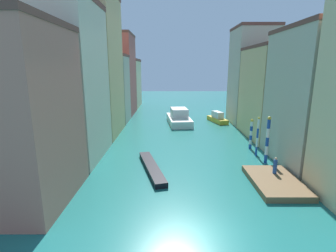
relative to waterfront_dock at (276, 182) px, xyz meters
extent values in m
plane|color=#1E6B66|center=(-7.61, 17.49, -0.27)|extent=(154.00, 154.00, 0.00)
cube|color=#C6705B|center=(-21.10, -2.57, 6.42)|extent=(6.96, 9.02, 13.37)
cube|color=brown|center=(-21.10, -2.57, 13.34)|extent=(7.10, 9.20, 0.48)
cube|color=beige|center=(-21.10, 7.53, 8.32)|extent=(6.96, 10.24, 17.18)
cube|color=#DBB77A|center=(-21.10, 18.44, 10.15)|extent=(6.96, 10.74, 20.83)
cube|color=#BCB299|center=(-21.10, 27.87, 5.95)|extent=(6.96, 7.03, 12.44)
cube|color=brown|center=(-21.10, 27.87, 12.41)|extent=(7.10, 7.17, 0.46)
cube|color=#B25147|center=(-21.10, 36.65, 8.37)|extent=(6.96, 10.25, 17.29)
cube|color=brown|center=(-21.10, 36.65, 17.27)|extent=(7.10, 10.45, 0.49)
cube|color=beige|center=(-21.10, 48.00, 5.77)|extent=(6.96, 11.30, 12.07)
cube|color=brown|center=(-21.10, 48.00, 12.13)|extent=(7.10, 11.52, 0.65)
cube|color=#BCB299|center=(5.87, 5.61, 6.83)|extent=(6.96, 10.28, 14.21)
cube|color=brown|center=(5.87, 5.61, 14.17)|extent=(7.10, 10.48, 0.46)
cube|color=#DBB77A|center=(5.87, 16.68, 6.30)|extent=(6.96, 11.32, 13.14)
cube|color=brown|center=(5.87, 16.68, 13.09)|extent=(7.10, 11.55, 0.46)
cube|color=#BCB299|center=(5.87, 26.80, 8.35)|extent=(6.96, 8.26, 17.23)
cube|color=brown|center=(5.87, 26.80, 17.22)|extent=(7.10, 8.43, 0.51)
cube|color=brown|center=(0.00, 0.00, 0.00)|extent=(4.18, 6.65, 0.54)
cylinder|color=#234C93|center=(0.47, 1.31, 0.95)|extent=(0.36, 0.36, 1.35)
sphere|color=tan|center=(0.47, 1.31, 1.75)|extent=(0.26, 0.26, 0.26)
cylinder|color=#1E479E|center=(1.14, 5.32, 0.23)|extent=(0.35, 0.35, 1.00)
cylinder|color=white|center=(1.14, 5.32, 1.23)|extent=(0.35, 0.35, 1.00)
cylinder|color=#1E479E|center=(1.14, 5.32, 2.23)|extent=(0.35, 0.35, 1.00)
cylinder|color=white|center=(1.14, 5.32, 3.23)|extent=(0.35, 0.35, 1.00)
cylinder|color=#1E479E|center=(1.14, 5.32, 4.23)|extent=(0.35, 0.35, 1.00)
sphere|color=gold|center=(1.14, 5.32, 4.87)|extent=(0.38, 0.38, 0.38)
cylinder|color=#1E479E|center=(0.90, 7.72, 0.30)|extent=(0.24, 0.24, 1.14)
cylinder|color=white|center=(0.90, 7.72, 1.44)|extent=(0.24, 0.24, 1.14)
cylinder|color=#1E479E|center=(0.90, 7.72, 2.58)|extent=(0.24, 0.24, 1.14)
cylinder|color=white|center=(0.90, 7.72, 3.73)|extent=(0.24, 0.24, 1.14)
sphere|color=gold|center=(0.90, 7.72, 4.39)|extent=(0.26, 0.26, 0.26)
cylinder|color=#1E479E|center=(1.07, 10.53, 0.03)|extent=(0.35, 0.35, 0.61)
cylinder|color=white|center=(1.07, 10.53, 0.64)|extent=(0.35, 0.35, 0.61)
cylinder|color=#1E479E|center=(1.07, 10.53, 1.25)|extent=(0.35, 0.35, 0.61)
cylinder|color=white|center=(1.07, 10.53, 1.86)|extent=(0.35, 0.35, 0.61)
cylinder|color=#1E479E|center=(1.07, 10.53, 2.47)|extent=(0.35, 0.35, 0.61)
cylinder|color=white|center=(1.07, 10.53, 3.08)|extent=(0.35, 0.35, 0.61)
sphere|color=gold|center=(1.07, 10.53, 3.53)|extent=(0.39, 0.39, 0.39)
cube|color=white|center=(-7.67, 25.86, 0.38)|extent=(4.77, 9.87, 1.30)
cube|color=silver|center=(-7.67, 25.86, 1.86)|extent=(3.33, 4.54, 1.65)
cube|color=black|center=(-11.48, 3.34, 0.00)|extent=(3.46, 8.80, 0.54)
cube|color=gold|center=(-0.06, 27.30, 0.15)|extent=(3.35, 6.18, 0.83)
cube|color=silver|center=(-0.06, 27.30, 1.18)|extent=(1.98, 3.07, 1.24)
camera|label=1|loc=(-9.78, -21.24, 10.16)|focal=26.93mm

